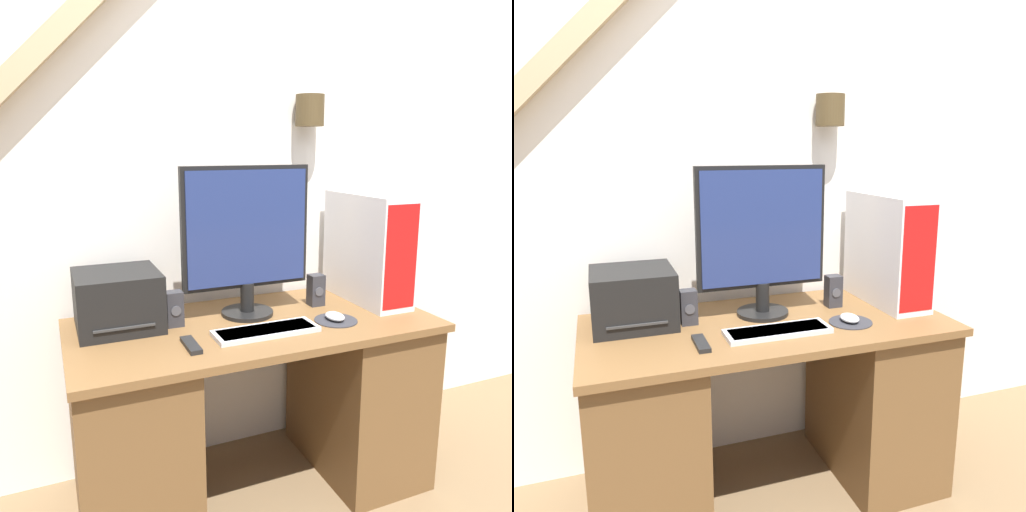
# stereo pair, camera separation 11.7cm
# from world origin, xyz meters

# --- Properties ---
(wall_back) EXTENTS (6.40, 0.18, 2.70)m
(wall_back) POSITION_xyz_m (-0.01, 0.72, 1.35)
(wall_back) COLOR white
(wall_back) RESTS_ON ground_plane
(desk) EXTENTS (1.41, 0.66, 0.74)m
(desk) POSITION_xyz_m (0.00, 0.33, 0.39)
(desk) COLOR brown
(desk) RESTS_ON ground_plane
(monitor) EXTENTS (0.53, 0.21, 0.60)m
(monitor) POSITION_xyz_m (0.01, 0.43, 1.07)
(monitor) COLOR black
(monitor) RESTS_ON desk
(keyboard) EXTENTS (0.39, 0.13, 0.02)m
(keyboard) POSITION_xyz_m (-0.01, 0.20, 0.75)
(keyboard) COLOR silver
(keyboard) RESTS_ON desk
(mousepad) EXTENTS (0.17, 0.17, 0.00)m
(mousepad) POSITION_xyz_m (0.30, 0.21, 0.75)
(mousepad) COLOR #2D2D33
(mousepad) RESTS_ON desk
(mouse) EXTENTS (0.07, 0.10, 0.03)m
(mouse) POSITION_xyz_m (0.30, 0.22, 0.76)
(mouse) COLOR silver
(mouse) RESTS_ON mousepad
(computer_tower) EXTENTS (0.17, 0.46, 0.47)m
(computer_tower) POSITION_xyz_m (0.58, 0.41, 0.98)
(computer_tower) COLOR white
(computer_tower) RESTS_ON desk
(printer) EXTENTS (0.31, 0.31, 0.22)m
(printer) POSITION_xyz_m (-0.50, 0.48, 0.85)
(printer) COLOR black
(printer) RESTS_ON desk
(speaker_left) EXTENTS (0.06, 0.06, 0.14)m
(speaker_left) POSITION_xyz_m (-0.30, 0.41, 0.81)
(speaker_left) COLOR #2D2D33
(speaker_left) RESTS_ON desk
(speaker_right) EXTENTS (0.06, 0.06, 0.14)m
(speaker_right) POSITION_xyz_m (0.33, 0.42, 0.81)
(speaker_right) COLOR #2D2D33
(speaker_right) RESTS_ON desk
(remote_control) EXTENTS (0.04, 0.15, 0.02)m
(remote_control) POSITION_xyz_m (-0.30, 0.18, 0.75)
(remote_control) COLOR black
(remote_control) RESTS_ON desk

